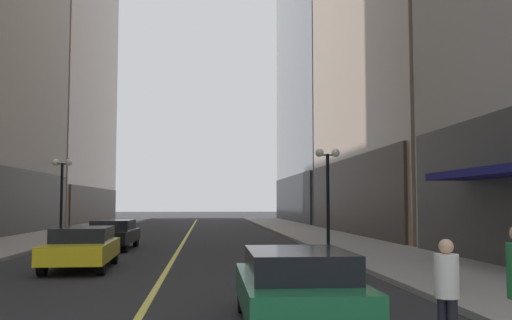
{
  "coord_description": "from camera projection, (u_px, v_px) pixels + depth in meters",
  "views": [
    {
      "loc": [
        1.23,
        -3.07,
        2.1
      ],
      "look_at": [
        3.54,
        24.02,
        4.11
      ],
      "focal_mm": 40.68,
      "sensor_mm": 36.0,
      "label": 1
    }
  ],
  "objects": [
    {
      "name": "street_lamp_left_far",
      "position": [
        62.0,
        181.0,
        30.58
      ],
      "size": [
        1.06,
        0.36,
        4.43
      ],
      "color": "black",
      "rests_on": "ground"
    },
    {
      "name": "car_yellow",
      "position": [
        82.0,
        246.0,
        18.4
      ],
      "size": [
        2.08,
        4.71,
        1.32
      ],
      "color": "yellow",
      "rests_on": "ground"
    },
    {
      "name": "sidewalk_left",
      "position": [
        57.0,
        235.0,
        36.88
      ],
      "size": [
        4.5,
        78.0,
        0.15
      ],
      "primitive_type": "cube",
      "color": "gray",
      "rests_on": "ground"
    },
    {
      "name": "street_lamp_right_mid",
      "position": [
        328.0,
        176.0,
        24.82
      ],
      "size": [
        1.06,
        0.36,
        4.43
      ],
      "color": "black",
      "rests_on": "ground"
    },
    {
      "name": "building_right_far",
      "position": [
        357.0,
        6.0,
        65.75
      ],
      "size": [
        15.38,
        26.0,
        49.06
      ],
      "color": "slate",
      "rests_on": "ground"
    },
    {
      "name": "car_black",
      "position": [
        113.0,
        233.0,
        26.27
      ],
      "size": [
        1.95,
        4.8,
        1.32
      ],
      "color": "black",
      "rests_on": "ground"
    },
    {
      "name": "pedestrian_in_white_shirt",
      "position": [
        447.0,
        287.0,
        8.09
      ],
      "size": [
        0.47,
        0.47,
        1.59
      ],
      "color": "black",
      "rests_on": "ground"
    },
    {
      "name": "building_left_far",
      "position": [
        41.0,
        79.0,
        62.14
      ],
      "size": [
        12.38,
        26.0,
        30.78
      ],
      "color": "gray",
      "rests_on": "ground"
    },
    {
      "name": "lane_centre_stripe",
      "position": [
        187.0,
        235.0,
        37.57
      ],
      "size": [
        0.16,
        70.0,
        0.01
      ],
      "primitive_type": "cube",
      "color": "#E5D64C",
      "rests_on": "ground"
    },
    {
      "name": "sidewalk_right",
      "position": [
        313.0,
        234.0,
        38.27
      ],
      "size": [
        4.5,
        78.0,
        0.15
      ],
      "primitive_type": "cube",
      "color": "gray",
      "rests_on": "ground"
    },
    {
      "name": "ground_plane",
      "position": [
        187.0,
        235.0,
        37.57
      ],
      "size": [
        200.0,
        200.0,
        0.0
      ],
      "primitive_type": "plane",
      "color": "#262628"
    },
    {
      "name": "storefront_awning_right",
      "position": [
        495.0,
        173.0,
        17.03
      ],
      "size": [
        1.6,
        6.82,
        3.12
      ],
      "color": "navy",
      "rests_on": "ground"
    },
    {
      "name": "fire_hydrant_right",
      "position": [
        449.0,
        276.0,
        13.56
      ],
      "size": [
        0.28,
        0.28,
        0.8
      ],
      "primitive_type": "cylinder",
      "color": "red",
      "rests_on": "ground"
    },
    {
      "name": "car_green",
      "position": [
        297.0,
        286.0,
        9.67
      ],
      "size": [
        1.89,
        4.37,
        1.32
      ],
      "color": "#196038",
      "rests_on": "ground"
    }
  ]
}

